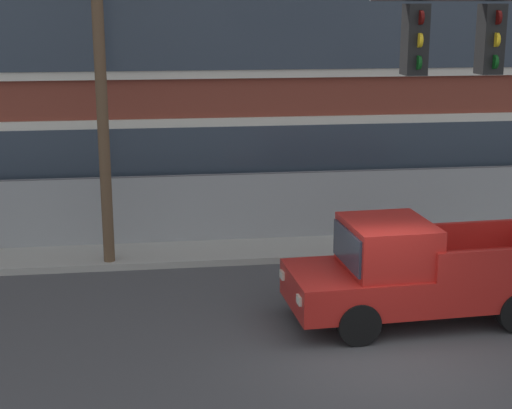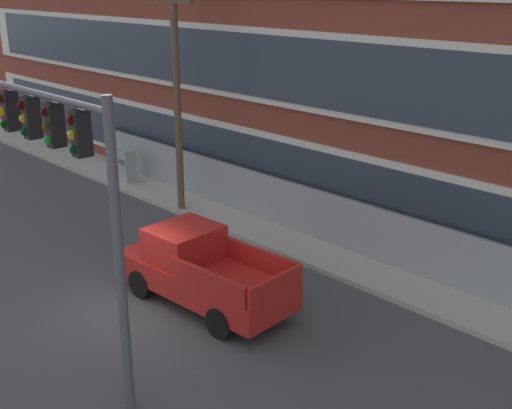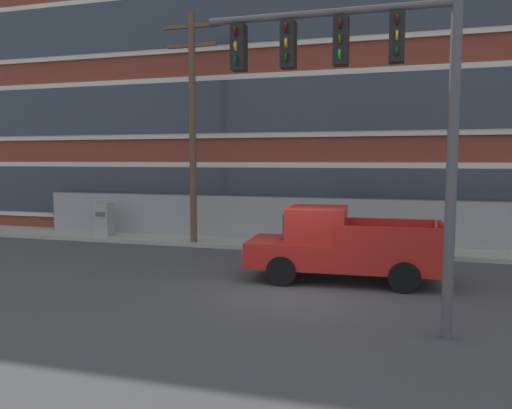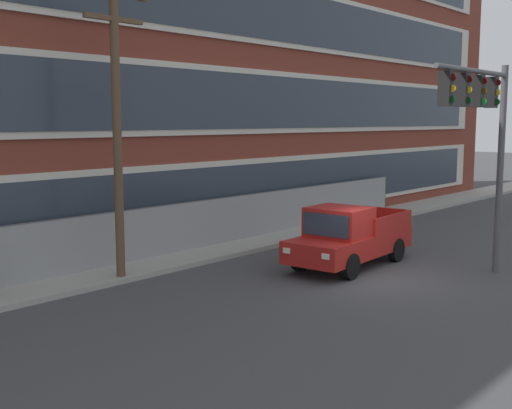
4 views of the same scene
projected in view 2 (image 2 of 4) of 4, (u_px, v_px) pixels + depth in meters
ground_plane at (130, 308)px, 17.15m from camera, size 160.00×160.00×0.00m
sidewalk_building_side at (294, 241)px, 21.31m from camera, size 80.00×2.20×0.16m
chain_link_fence at (309, 213)px, 21.29m from camera, size 25.42×0.06×1.89m
traffic_signal_mast at (71, 169)px, 12.71m from camera, size 4.80×0.43×6.43m
pickup_truck_red at (200, 270)px, 17.16m from camera, size 5.37×2.29×2.03m
utility_pole_near_corner at (176, 83)px, 22.63m from camera, size 2.32×0.26×8.81m
electrical_cabinet at (127, 168)px, 27.13m from camera, size 0.63×0.55×1.55m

